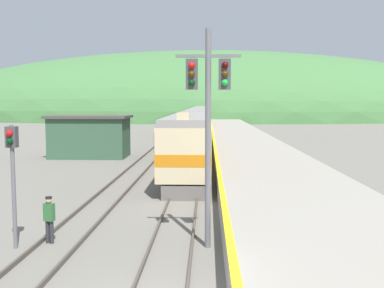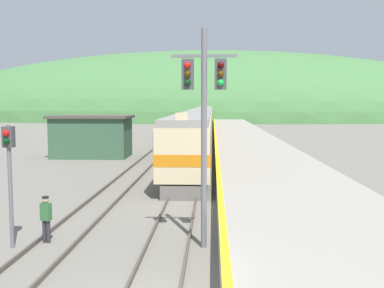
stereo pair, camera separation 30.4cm
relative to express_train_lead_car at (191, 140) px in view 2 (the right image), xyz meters
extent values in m
cube|color=#4C443D|center=(-0.72, 47.24, -2.17)|extent=(0.08, 180.00, 0.16)
cube|color=#4C443D|center=(0.72, 47.24, -2.17)|extent=(0.08, 180.00, 0.16)
cube|color=#4C443D|center=(-4.67, 47.24, -2.17)|extent=(0.08, 180.00, 0.16)
cube|color=#4C443D|center=(-3.24, 47.24, -2.17)|extent=(0.08, 180.00, 0.16)
cube|color=#9E9689|center=(5.18, 27.24, -1.68)|extent=(6.84, 140.00, 1.14)
cube|color=yellow|center=(1.88, 27.24, -1.11)|extent=(0.24, 140.00, 0.01)
ellipsoid|color=#477A42|center=(0.00, 111.53, -2.25)|extent=(187.63, 84.43, 41.99)
cube|color=#385B42|center=(-9.49, 7.65, -0.46)|extent=(6.71, 4.09, 3.58)
cube|color=#47423D|center=(-9.49, 7.65, 1.44)|extent=(7.21, 4.59, 0.24)
cube|color=black|center=(0.00, 0.24, -1.83)|extent=(2.37, 19.98, 0.85)
cube|color=beige|center=(0.00, 0.24, 0.03)|extent=(2.89, 21.26, 2.87)
cube|color=orange|center=(0.00, 0.24, -0.20)|extent=(2.92, 21.28, 0.63)
cube|color=black|center=(0.00, 0.24, 0.66)|extent=(2.91, 19.98, 0.86)
cube|color=gray|center=(0.00, 0.24, 1.67)|extent=(2.71, 21.26, 0.40)
cube|color=black|center=(0.00, -9.26, 0.66)|extent=(2.93, 2.20, 1.15)
cube|color=beige|center=(0.00, -9.94, 2.05)|extent=(0.64, 0.80, 0.36)
cube|color=slate|center=(0.00, -10.19, -1.87)|extent=(2.25, 0.40, 0.77)
cube|color=black|center=(0.00, 22.10, -1.83)|extent=(2.37, 19.43, 0.85)
cube|color=beige|center=(0.00, 22.10, 0.03)|extent=(2.89, 20.67, 2.87)
cube|color=orange|center=(0.00, 22.10, -0.20)|extent=(2.92, 20.69, 0.63)
cube|color=black|center=(0.00, 22.10, 0.66)|extent=(2.91, 19.43, 0.86)
cube|color=gray|center=(0.00, 22.10, 1.67)|extent=(2.71, 20.67, 0.40)
cube|color=black|center=(0.00, 43.67, -1.83)|extent=(2.37, 19.43, 0.85)
cube|color=beige|center=(0.00, 43.67, 0.03)|extent=(2.89, 20.67, 2.87)
cube|color=orange|center=(0.00, 43.67, -0.20)|extent=(2.92, 20.69, 0.63)
cube|color=black|center=(0.00, 43.67, 0.66)|extent=(2.91, 19.43, 0.86)
cube|color=gray|center=(0.00, 43.67, 1.67)|extent=(2.71, 20.67, 0.40)
cube|color=black|center=(0.00, 65.24, -1.83)|extent=(2.37, 19.43, 0.85)
cube|color=beige|center=(0.00, 65.24, 0.03)|extent=(2.89, 20.67, 2.87)
cube|color=orange|center=(0.00, 65.24, -0.20)|extent=(2.92, 20.69, 0.63)
cube|color=black|center=(0.00, 65.24, 0.66)|extent=(2.91, 19.43, 0.86)
cube|color=gray|center=(0.00, 65.24, 1.67)|extent=(2.71, 20.67, 0.40)
cylinder|color=slate|center=(1.26, -17.62, 1.47)|extent=(0.20, 0.20, 7.46)
cube|color=slate|center=(1.26, -17.62, 4.30)|extent=(2.20, 0.10, 0.10)
cube|color=#424247|center=(0.71, -17.62, 3.69)|extent=(0.40, 0.28, 1.02)
sphere|color=red|center=(0.71, -17.79, 3.98)|extent=(0.22, 0.22, 0.22)
sphere|color=#412C05|center=(0.71, -17.79, 3.69)|extent=(0.22, 0.22, 0.22)
sphere|color=black|center=(0.71, -17.79, 3.41)|extent=(0.22, 0.22, 0.22)
cube|color=#424247|center=(1.81, -17.62, 3.69)|extent=(0.40, 0.28, 1.02)
sphere|color=#3C0504|center=(1.81, -17.79, 3.98)|extent=(0.22, 0.22, 0.22)
sphere|color=#412C05|center=(1.81, -17.79, 3.69)|extent=(0.22, 0.22, 0.22)
sphere|color=green|center=(1.81, -17.79, 3.41)|extent=(0.22, 0.22, 0.22)
cylinder|color=slate|center=(-5.36, -17.96, -0.13)|extent=(0.14, 0.14, 4.25)
cube|color=#424247|center=(-5.36, -17.96, 1.59)|extent=(0.36, 0.28, 0.71)
sphere|color=red|center=(-5.36, -18.14, 1.73)|extent=(0.22, 0.22, 0.22)
sphere|color=black|center=(-5.36, -18.14, 1.46)|extent=(0.22, 0.22, 0.22)
cylinder|color=#2D2D33|center=(-4.46, -17.35, -1.85)|extent=(0.14, 0.14, 0.82)
cylinder|color=#2D2D33|center=(-4.29, -17.40, -1.85)|extent=(0.14, 0.14, 0.82)
cube|color=#336B38|center=(-4.37, -17.37, -1.12)|extent=(0.41, 0.31, 0.63)
sphere|color=tan|center=(-4.37, -17.37, -0.70)|extent=(0.22, 0.22, 0.22)
cylinder|color=black|center=(-4.37, -17.37, -0.60)|extent=(0.23, 0.23, 0.07)
camera|label=1|loc=(1.24, -32.81, 2.76)|focal=42.00mm
camera|label=2|loc=(1.55, -32.79, 2.76)|focal=42.00mm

